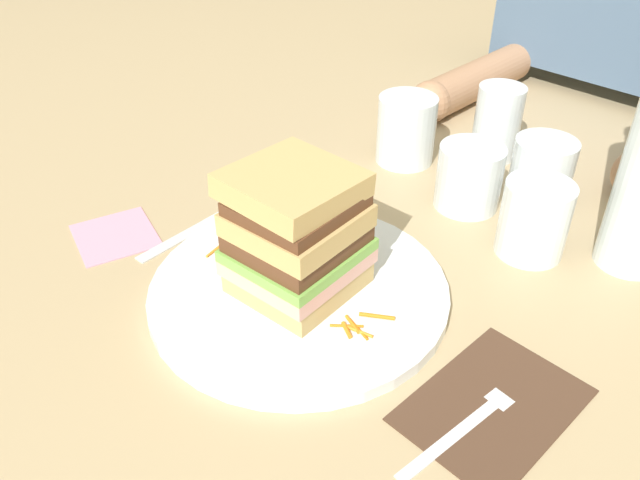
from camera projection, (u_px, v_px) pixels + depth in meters
name	position (u px, v px, depth m)	size (l,w,h in m)	color
ground_plane	(304.00, 299.00, 0.64)	(3.00, 3.00, 0.00)	tan
main_plate	(299.00, 291.00, 0.64)	(0.29, 0.29, 0.01)	white
sandwich	(297.00, 234.00, 0.60)	(0.12, 0.12, 0.13)	tan
carrot_shred_0	(246.00, 253.00, 0.67)	(0.00, 0.00, 0.03)	orange
carrot_shred_1	(217.00, 248.00, 0.68)	(0.00, 0.00, 0.03)	orange
carrot_shred_2	(254.00, 247.00, 0.68)	(0.00, 0.00, 0.03)	orange
carrot_shred_3	(233.00, 241.00, 0.69)	(0.00, 0.00, 0.03)	orange
carrot_shred_4	(229.00, 263.00, 0.66)	(0.00, 0.00, 0.02)	orange
carrot_shred_5	(245.00, 246.00, 0.68)	(0.00, 0.00, 0.02)	orange
carrot_shred_6	(239.00, 242.00, 0.69)	(0.00, 0.00, 0.03)	orange
carrot_shred_7	(377.00, 316.00, 0.59)	(0.00, 0.00, 0.03)	orange
carrot_shred_8	(360.00, 332.00, 0.58)	(0.00, 0.00, 0.03)	orange
carrot_shred_9	(347.00, 330.00, 0.58)	(0.00, 0.00, 0.02)	orange
carrot_shred_10	(347.00, 326.00, 0.58)	(0.00, 0.00, 0.03)	orange
carrot_shred_11	(358.00, 329.00, 0.58)	(0.00, 0.00, 0.03)	orange
carrot_shred_12	(352.00, 324.00, 0.59)	(0.00, 0.00, 0.02)	orange
napkin_dark	(493.00, 404.00, 0.53)	(0.11, 0.15, 0.00)	#4C3323
fork	(476.00, 416.00, 0.51)	(0.03, 0.17, 0.00)	silver
knife	(206.00, 223.00, 0.74)	(0.03, 0.20, 0.00)	silver
juice_glass	(534.00, 222.00, 0.68)	(0.07, 0.07, 0.08)	white
empty_tumbler_0	(542.00, 168.00, 0.78)	(0.07, 0.07, 0.07)	silver
empty_tumbler_1	(406.00, 130.00, 0.85)	(0.08, 0.08, 0.09)	silver
empty_tumbler_2	(497.00, 122.00, 0.85)	(0.06, 0.06, 0.10)	silver
empty_tumbler_3	(469.00, 177.00, 0.76)	(0.08, 0.08, 0.08)	silver
napkin_pink	(115.00, 235.00, 0.72)	(0.09, 0.08, 0.00)	pink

